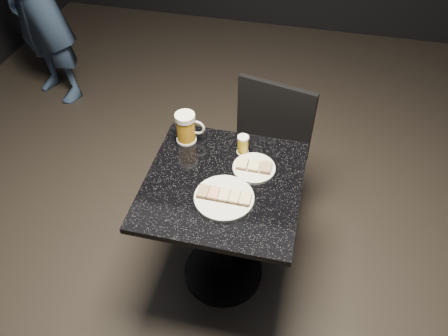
{
  "coord_description": "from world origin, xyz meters",
  "views": [
    {
      "loc": [
        0.31,
        -1.3,
        2.18
      ],
      "look_at": [
        0.0,
        0.02,
        0.82
      ],
      "focal_mm": 35.0,
      "sensor_mm": 36.0,
      "label": 1
    }
  ],
  "objects": [
    {
      "name": "canapes_on_plate_large",
      "position": [
        0.03,
        -0.09,
        0.77
      ],
      "size": [
        0.23,
        0.07,
        0.02
      ],
      "color": "#4C3521",
      "rests_on": "plate_large"
    },
    {
      "name": "beer_mug",
      "position": [
        -0.24,
        0.24,
        0.83
      ],
      "size": [
        0.14,
        0.1,
        0.16
      ],
      "color": "silver",
      "rests_on": "table"
    },
    {
      "name": "table",
      "position": [
        0.0,
        0.0,
        0.51
      ],
      "size": [
        0.7,
        0.7,
        0.75
      ],
      "color": "black",
      "rests_on": "floor"
    },
    {
      "name": "chair",
      "position": [
        0.12,
        0.49,
        0.5
      ],
      "size": [
        0.52,
        0.52,
        0.89
      ],
      "color": "black",
      "rests_on": "floor"
    },
    {
      "name": "beer_tumbler",
      "position": [
        0.05,
        0.21,
        0.8
      ],
      "size": [
        0.06,
        0.06,
        0.1
      ],
      "color": "silver",
      "rests_on": "table"
    },
    {
      "name": "canapes_on_plate_small",
      "position": [
        0.12,
        0.11,
        0.77
      ],
      "size": [
        0.16,
        0.07,
        0.02
      ],
      "color": "#4C3521",
      "rests_on": "plate_small"
    },
    {
      "name": "floor",
      "position": [
        0.0,
        0.0,
        0.0
      ],
      "size": [
        6.0,
        6.0,
        0.0
      ],
      "primitive_type": "plane",
      "color": "black",
      "rests_on": "ground"
    },
    {
      "name": "plate_large",
      "position": [
        0.03,
        -0.09,
        0.76
      ],
      "size": [
        0.26,
        0.26,
        0.01
      ],
      "primitive_type": "cylinder",
      "color": "white",
      "rests_on": "table"
    },
    {
      "name": "plate_small",
      "position": [
        0.12,
        0.11,
        0.76
      ],
      "size": [
        0.2,
        0.2,
        0.01
      ],
      "primitive_type": "cylinder",
      "color": "white",
      "rests_on": "table"
    }
  ]
}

